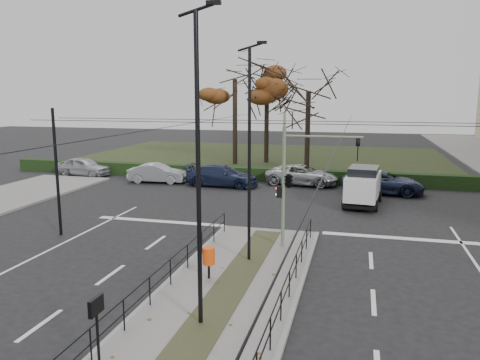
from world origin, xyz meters
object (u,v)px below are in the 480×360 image
object	(u,v)px
litter_bin	(209,256)
parked_car_first	(84,167)
bare_tree_near	(308,97)
streetlamp_median_far	(250,153)
parked_car_second	(157,173)
parked_car_third	(222,176)
parked_car_fifth	(383,182)
traffic_light	(291,178)
streetlamp_median_near	(199,169)
info_panel	(96,315)
parked_car_fourth	(302,175)
rust_tree	(235,79)
white_van	(363,185)
bare_tree_center	(267,78)

from	to	relation	value
litter_bin	parked_car_first	bearing A→B (deg)	132.14
bare_tree_near	litter_bin	bearing A→B (deg)	-91.12
streetlamp_median_far	parked_car_second	bearing A→B (deg)	125.28
parked_car_third	bare_tree_near	bearing A→B (deg)	-26.19
parked_car_second	bare_tree_near	size ratio (longest dim) A/B	0.48
litter_bin	parked_car_second	world-z (taller)	parked_car_second
streetlamp_median_far	parked_car_fifth	size ratio (longest dim) A/B	1.54
parked_car_third	traffic_light	bearing A→B (deg)	-149.11
parked_car_first	streetlamp_median_near	bearing A→B (deg)	-135.10
traffic_light	streetlamp_median_far	bearing A→B (deg)	-122.62
info_panel	parked_car_fourth	size ratio (longest dim) A/B	0.37
streetlamp_median_far	rust_tree	world-z (taller)	rust_tree
streetlamp_median_far	white_van	size ratio (longest dim) A/B	1.85
rust_tree	info_panel	bearing A→B (deg)	-80.15
streetlamp_median_near	rust_tree	xyz separation A→B (m)	(-7.36, 31.35, 3.45)
streetlamp_median_near	rust_tree	bearing A→B (deg)	103.21
parked_car_third	parked_car_fifth	size ratio (longest dim) A/B	0.99
litter_bin	info_panel	bearing A→B (deg)	-94.94
streetlamp_median_far	bare_tree_center	world-z (taller)	bare_tree_center
info_panel	rust_tree	distance (m)	35.58
parked_car_first	parked_car_second	distance (m)	7.27
rust_tree	bare_tree_center	size ratio (longest dim) A/B	0.90
streetlamp_median_near	bare_tree_near	bearing A→B (deg)	90.58
parked_car_fourth	bare_tree_near	xyz separation A→B (m)	(-0.48, 7.27, 5.70)
traffic_light	parked_car_first	bearing A→B (deg)	142.94
parked_car_second	parked_car_third	xyz separation A→B (m)	(5.18, -0.12, 0.06)
traffic_light	streetlamp_median_near	size ratio (longest dim) A/B	0.59
white_van	parked_car_third	bearing A→B (deg)	159.65
parked_car_third	bare_tree_center	world-z (taller)	bare_tree_center
white_van	streetlamp_median_far	bearing A→B (deg)	-110.89
streetlamp_median_near	parked_car_third	bearing A→B (deg)	104.91
info_panel	parked_car_second	bearing A→B (deg)	111.28
streetlamp_median_near	parked_car_first	world-z (taller)	streetlamp_median_near
bare_tree_near	parked_car_fifth	xyz separation A→B (m)	(6.15, -9.05, -5.69)
bare_tree_center	parked_car_third	bearing A→B (deg)	-93.76
streetlamp_median_near	rust_tree	distance (m)	32.39
traffic_light	streetlamp_median_far	distance (m)	2.71
parked_car_second	rust_tree	world-z (taller)	rust_tree
traffic_light	parked_car_fifth	size ratio (longest dim) A/B	0.95
parked_car_third	white_van	distance (m)	10.66
streetlamp_median_far	parked_car_third	world-z (taller)	streetlamp_median_far
litter_bin	parked_car_first	distance (m)	25.33
streetlamp_median_far	white_van	xyz separation A→B (m)	(4.37, 11.44, -3.17)
info_panel	rust_tree	bearing A→B (deg)	99.85
streetlamp_median_near	bare_tree_near	distance (m)	29.88
streetlamp_median_far	parked_car_second	xyz separation A→B (m)	(-10.80, 15.27, -3.67)
traffic_light	parked_car_third	size ratio (longest dim) A/B	0.96
streetlamp_median_far	parked_car_fourth	bearing A→B (deg)	89.89
info_panel	bare_tree_near	world-z (taller)	bare_tree_near
rust_tree	bare_tree_near	world-z (taller)	rust_tree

